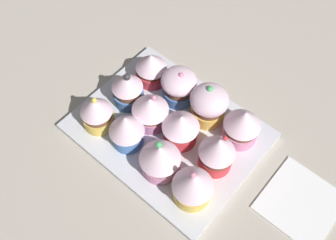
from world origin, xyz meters
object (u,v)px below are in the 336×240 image
object	(u,v)px
cupcake_6	(182,126)
cupcake_8	(151,67)
cupcake_0	(96,112)
cupcake_4	(129,87)
cupcake_1	(127,129)
cupcake_11	(242,125)
napkin	(301,202)
cupcake_5	(150,110)
cupcake_2	(160,158)
cupcake_7	(219,150)
cupcake_10	(209,104)
baking_tray	(168,131)
cupcake_3	(193,185)
cupcake_9	(179,86)

from	to	relation	value
cupcake_6	cupcake_8	distance (cm)	13.36
cupcake_0	cupcake_6	world-z (taller)	cupcake_0
cupcake_4	cupcake_8	world-z (taller)	cupcake_4
cupcake_1	cupcake_8	bearing A→B (deg)	115.19
cupcake_4	cupcake_11	bearing A→B (deg)	18.68
cupcake_6	napkin	xyz separation A→B (cm)	(21.17, 3.38, -4.45)
cupcake_5	cupcake_11	world-z (taller)	cupcake_11
cupcake_5	cupcake_11	xyz separation A→B (cm)	(13.11, 7.42, 0.21)
cupcake_2	cupcake_7	bearing A→B (deg)	47.37
cupcake_4	cupcake_6	distance (cm)	11.77
cupcake_1	cupcake_5	xyz separation A→B (cm)	(0.33, 5.27, -0.33)
cupcake_6	cupcake_10	world-z (taller)	cupcake_10
cupcake_1	cupcake_6	world-z (taller)	cupcake_1
cupcake_2	cupcake_11	size ratio (longest dim) A/B	0.98
cupcake_8	cupcake_11	distance (cm)	19.23
baking_tray	cupcake_2	size ratio (longest dim) A/B	4.18
cupcake_3	cupcake_9	world-z (taller)	cupcake_3
cupcake_2	cupcake_5	distance (cm)	8.85
cupcake_6	napkin	size ratio (longest dim) A/B	0.59
cupcake_3	cupcake_6	size ratio (longest dim) A/B	1.14
baking_tray	cupcake_9	size ratio (longest dim) A/B	4.39
cupcake_0	cupcake_10	size ratio (longest dim) A/B	1.00
cupcake_10	baking_tray	bearing A→B (deg)	-118.33
cupcake_10	cupcake_4	bearing A→B (deg)	-154.04
cupcake_3	cupcake_8	world-z (taller)	cupcake_3
cupcake_7	cupcake_10	bearing A→B (deg)	137.23
cupcake_3	cupcake_5	world-z (taller)	cupcake_3
cupcake_2	cupcake_9	distance (cm)	14.18
cupcake_3	napkin	distance (cm)	17.66
cupcake_3	cupcake_10	size ratio (longest dim) A/B	1.01
cupcake_9	cupcake_10	world-z (taller)	cupcake_10
cupcake_5	cupcake_8	xyz separation A→B (cm)	(-6.12, 7.04, -0.30)
cupcake_11	cupcake_5	bearing A→B (deg)	-150.47
cupcake_5	cupcake_7	distance (cm)	13.14
cupcake_2	cupcake_8	bearing A→B (deg)	136.18
cupcake_9	cupcake_4	bearing A→B (deg)	-135.61
baking_tray	cupcake_1	distance (cm)	8.27
cupcake_3	cupcake_9	distance (cm)	18.49
napkin	cupcake_6	bearing A→B (deg)	-170.94
cupcake_7	cupcake_11	bearing A→B (deg)	89.67
cupcake_1	cupcake_8	xyz separation A→B (cm)	(-5.79, 12.30, -0.63)
cupcake_3	cupcake_9	size ratio (longest dim) A/B	1.11
cupcake_0	cupcake_1	xyz separation A→B (cm)	(6.15, 0.75, 0.22)
napkin	cupcake_11	bearing A→B (deg)	168.40
cupcake_4	cupcake_9	distance (cm)	8.61
cupcake_4	cupcake_9	xyz separation A→B (cm)	(6.15, 6.02, -0.24)
cupcake_0	cupcake_5	world-z (taller)	cupcake_0
cupcake_4	cupcake_2	bearing A→B (deg)	-26.88
cupcake_10	napkin	distance (cm)	21.08
cupcake_1	cupcake_8	distance (cm)	13.61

